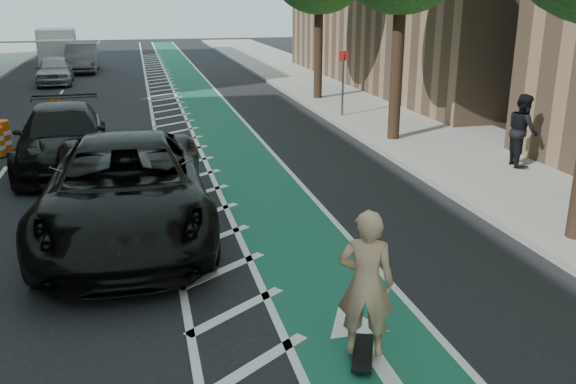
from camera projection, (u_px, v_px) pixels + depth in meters
name	position (u px, v px, depth m)	size (l,w,h in m)	color
ground	(129.00, 280.00, 9.71)	(120.00, 120.00, 0.00)	black
bike_lane	(226.00, 137.00, 19.63)	(2.00, 90.00, 0.01)	#18564A
buffer_strip	(179.00, 140.00, 19.29)	(1.40, 90.00, 0.01)	silver
sidewalk_right	(413.00, 125.00, 21.08)	(5.00, 90.00, 0.15)	gray
curb_right	(345.00, 129.00, 20.53)	(0.12, 90.00, 0.16)	gray
sign_post	(343.00, 83.00, 22.11)	(0.35, 0.08, 2.47)	#4C4C4C
skateboard	(363.00, 353.00, 7.55)	(0.56, 0.88, 0.12)	black
skateboarder	(366.00, 284.00, 7.26)	(0.68, 0.45, 1.87)	tan
suv_near	(126.00, 189.00, 11.34)	(3.00, 6.50, 1.81)	black
suv_far	(62.00, 137.00, 16.02)	(2.22, 5.47, 1.59)	black
car_silver	(55.00, 70.00, 31.46)	(1.71, 4.26, 1.45)	#949599
car_grey	(82.00, 58.00, 36.59)	(1.75, 5.02, 1.66)	#515155
pedestrian	(522.00, 130.00, 15.51)	(0.90, 0.70, 1.85)	black
box_truck	(57.00, 48.00, 41.00)	(2.83, 5.61, 2.26)	silver
barrel_b	(1.00, 138.00, 17.54)	(0.68, 0.68, 0.93)	#E0500B
barrel_c	(55.00, 109.00, 22.39)	(0.58, 0.58, 0.79)	#D7530B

